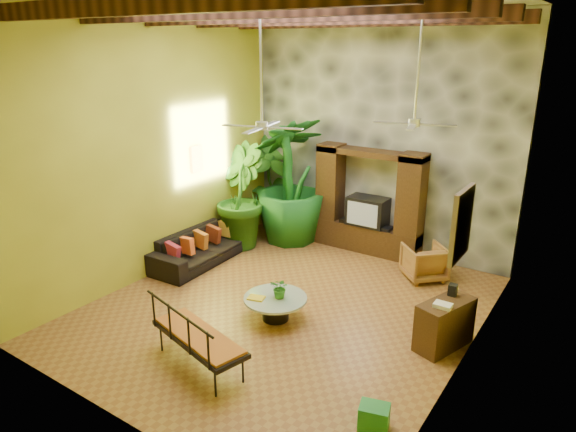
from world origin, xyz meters
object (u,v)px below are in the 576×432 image
Objects in this scene: tall_plant_b at (239,196)px; green_bin at (374,417)px; entertainment_center at (368,209)px; sofa at (201,247)px; iron_bench at (195,336)px; ceiling_fan_back at (415,110)px; wicker_armchair at (424,262)px; coffee_table at (275,305)px; tall_plant_a at (270,183)px; side_console at (444,324)px; tall_plant_c at (291,180)px; ceiling_fan_front at (262,112)px.

tall_plant_b is 6.37m from green_bin.
sofa is (-2.60, -2.53, -0.63)m from entertainment_center.
iron_bench is (-0.06, -5.34, -0.44)m from entertainment_center.
ceiling_fan_back reaches higher than green_bin.
wicker_armchair is 4.23m from tall_plant_b.
tall_plant_b is at bearing 138.74° from coffee_table.
tall_plant_a is 4.60m from coffee_table.
side_console reaches higher than sofa.
ceiling_fan_back reaches higher than tall_plant_c.
ceiling_fan_front is 5.25× the size of green_bin.
ceiling_fan_back reaches higher than iron_bench.
iron_bench is (1.69, -4.93, -0.91)m from tall_plant_c.
iron_bench is at bearing -90.67° from entertainment_center.
tall_plant_a is 6.47× the size of green_bin.
ceiling_fan_front is 4.50m from green_bin.
tall_plant_b is at bearing 143.66° from green_bin.
tall_plant_b is (-4.14, 0.63, -2.24)m from ceiling_fan_back.
tall_plant_c reaches higher than green_bin.
sofa is at bearing -88.91° from tall_plant_a.
tall_plant_a is at bearing 155.35° from ceiling_fan_back.
ceiling_fan_front is 1.06× the size of iron_bench.
ceiling_fan_front reaches higher than coffee_table.
wicker_armchair is 2.41m from side_console.
wicker_armchair reaches higher than coffee_table.
tall_plant_b is 6.55× the size of green_bin.
entertainment_center is 1.82m from wicker_armchair.
tall_plant_c is at bearing 155.58° from ceiling_fan_back.
tall_plant_a is at bearing 129.95° from iron_bench.
entertainment_center reaches higher than coffee_table.
iron_bench is (2.59, -5.36, -0.62)m from tall_plant_a.
ceiling_fan_back is at bearing -24.65° from tall_plant_a.
iron_bench reaches higher than wicker_armchair.
sofa is (-4.20, -0.59, -3.06)m from ceiling_fan_back.
wicker_armchair is at bearing 135.42° from side_console.
green_bin is (0.96, -4.35, -0.19)m from wicker_armchair.
tall_plant_a is (-2.45, 3.55, -2.26)m from ceiling_fan_front.
coffee_table is at bearing -114.23° from sofa.
entertainment_center is 2.28× the size of coffee_table.
ceiling_fan_front is 0.65× the size of tall_plant_c.
iron_bench is at bearing -116.02° from ceiling_fan_back.
entertainment_center is 1.04× the size of sofa.
sofa is at bearing 158.34° from coffee_table.
ceiling_fan_front is at bearing -63.54° from tall_plant_c.
ceiling_fan_back is at bearing 47.11° from coffee_table.
iron_bench reaches higher than sofa.
ceiling_fan_back is at bearing -24.42° from tall_plant_c.
ceiling_fan_back is (1.60, -1.94, 2.44)m from entertainment_center.
iron_bench is 4.97× the size of green_bin.
side_console is 2.21m from green_bin.
tall_plant_c reaches higher than side_console.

